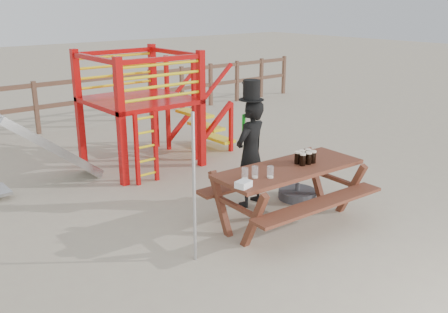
# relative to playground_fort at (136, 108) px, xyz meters

# --- Properties ---
(ground) EXTENTS (60.00, 60.00, 0.00)m
(ground) POSITION_rel_playground_fort_xyz_m (-0.12, -3.58, -1.07)
(ground) COLOR tan
(ground) RESTS_ON ground
(back_fence) EXTENTS (15.09, 0.09, 1.20)m
(back_fence) POSITION_rel_playground_fort_xyz_m (-0.12, 3.42, -0.34)
(back_fence) COLOR brown
(back_fence) RESTS_ON ground
(playground_fort) EXTENTS (4.71, 1.84, 2.10)m
(playground_fort) POSITION_rel_playground_fort_xyz_m (0.00, 0.00, 0.00)
(playground_fort) COLOR #BA0C0C
(playground_fort) RESTS_ON ground
(picnic_table) EXTENTS (2.16, 1.54, 0.81)m
(picnic_table) POSITION_rel_playground_fort_xyz_m (0.28, -3.51, -0.56)
(picnic_table) COLOR brown
(picnic_table) RESTS_ON ground
(man_with_hat) EXTENTS (0.65, 0.50, 1.87)m
(man_with_hat) POSITION_rel_playground_fort_xyz_m (0.33, -2.70, -0.24)
(man_with_hat) COLOR black
(man_with_hat) RESTS_ON ground
(metal_pole) EXTENTS (0.04, 0.04, 1.78)m
(metal_pole) POSITION_rel_playground_fort_xyz_m (-1.30, -3.53, -0.18)
(metal_pole) COLOR #B2B2B7
(metal_pole) RESTS_ON ground
(parasol_base) EXTENTS (0.58, 0.58, 0.25)m
(parasol_base) POSITION_rel_playground_fort_xyz_m (1.04, -3.00, -1.00)
(parasol_base) COLOR #37373C
(parasol_base) RESTS_ON ground
(paper_bag) EXTENTS (0.21, 0.17, 0.08)m
(paper_bag) POSITION_rel_playground_fort_xyz_m (-0.69, -3.69, -0.22)
(paper_bag) COLOR white
(paper_bag) RESTS_ON picnic_table
(stout_pints) EXTENTS (0.28, 0.20, 0.17)m
(stout_pints) POSITION_rel_playground_fort_xyz_m (0.56, -3.54, -0.18)
(stout_pints) COLOR black
(stout_pints) RESTS_ON picnic_table
(empty_glasses) EXTENTS (0.37, 0.24, 0.15)m
(empty_glasses) POSITION_rel_playground_fort_xyz_m (-0.35, -3.56, -0.19)
(empty_glasses) COLOR silver
(empty_glasses) RESTS_ON picnic_table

